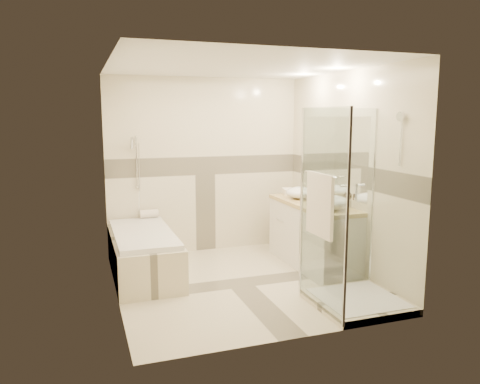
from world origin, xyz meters
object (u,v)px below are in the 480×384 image
object	(u,v)px
vessel_sink_near	(300,193)
amenity_bottle_a	(318,199)
shower_enclosure	(346,258)
vessel_sink_far	(331,202)
vanity	(313,234)
bathtub	(143,251)
amenity_bottle_b	(310,196)

from	to	relation	value
vessel_sink_near	amenity_bottle_a	bearing A→B (deg)	-90.00
shower_enclosure	vessel_sink_far	size ratio (longest dim) A/B	4.71
amenity_bottle_a	vanity	bearing A→B (deg)	82.40
vessel_sink_near	bathtub	bearing A→B (deg)	179.86
vanity	amenity_bottle_a	distance (m)	0.52
vanity	vessel_sink_near	size ratio (longest dim) A/B	4.13
vessel_sink_near	amenity_bottle_a	xyz separation A→B (m)	(0.00, -0.49, 0.00)
shower_enclosure	amenity_bottle_a	distance (m)	1.23
vanity	amenity_bottle_b	bearing A→B (deg)	109.64
bathtub	amenity_bottle_a	bearing A→B (deg)	-13.20
bathtub	amenity_bottle_b	size ratio (longest dim) A/B	11.56
vessel_sink_far	amenity_bottle_a	size ratio (longest dim) A/B	2.75
bathtub	shower_enclosure	distance (m)	2.47
vessel_sink_near	amenity_bottle_b	distance (m)	0.29
vessel_sink_far	amenity_bottle_b	world-z (taller)	vessel_sink_far
vanity	vessel_sink_far	bearing A→B (deg)	-92.35
bathtub	vessel_sink_near	distance (m)	2.22
bathtub	shower_enclosure	xyz separation A→B (m)	(1.86, -1.62, 0.20)
shower_enclosure	amenity_bottle_b	size ratio (longest dim) A/B	13.87
vanity	amenity_bottle_b	xyz separation A→B (m)	(-0.02, 0.06, 0.50)
shower_enclosure	vessel_sink_near	world-z (taller)	shower_enclosure
bathtub	vanity	distance (m)	2.18
shower_enclosure	vessel_sink_far	bearing A→B (deg)	70.82
vessel_sink_far	amenity_bottle_b	size ratio (longest dim) A/B	2.94
amenity_bottle_b	shower_enclosure	bearing A→B (deg)	-101.62
vanity	bathtub	bearing A→B (deg)	170.75
vanity	vessel_sink_far	world-z (taller)	vessel_sink_far
bathtub	vanity	xyz separation A→B (m)	(2.15, -0.35, 0.12)
bathtub	vessel_sink_far	bearing A→B (deg)	-21.44
shower_enclosure	vessel_sink_far	xyz separation A→B (m)	(0.27, 0.78, 0.43)
vanity	amenity_bottle_a	world-z (taller)	amenity_bottle_a
vessel_sink_far	amenity_bottle_b	bearing A→B (deg)	90.00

